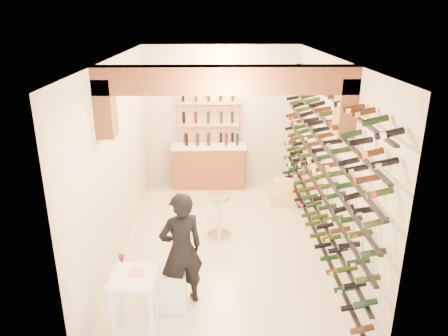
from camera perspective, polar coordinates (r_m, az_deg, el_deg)
name	(u,v)px	position (r m, az deg, el deg)	size (l,w,h in m)	color
ground	(224,242)	(7.75, 0.05, -9.84)	(6.00, 6.00, 0.00)	beige
room_shell	(225,123)	(6.66, 0.10, 6.05)	(3.52, 6.02, 3.21)	beige
wine_rack	(316,160)	(7.30, 12.15, 1.11)	(0.32, 5.70, 2.56)	black
back_counter	(209,165)	(9.94, -2.01, 0.47)	(1.70, 0.62, 1.29)	brown
back_shelving	(209,135)	(9.98, -2.04, 4.37)	(1.40, 0.31, 2.73)	tan
tasting_table	(134,285)	(5.61, -11.91, -15.00)	(0.57, 0.57, 1.01)	white
white_stool	(171,290)	(6.17, -7.06, -15.85)	(0.41, 0.41, 0.51)	white
person	(181,250)	(5.91, -5.70, -10.81)	(0.61, 0.40, 1.67)	black
chrome_barstool	(219,212)	(7.75, -0.62, -5.90)	(0.42, 0.42, 0.81)	silver
crate_lower	(283,197)	(9.21, 7.85, -3.89)	(0.51, 0.36, 0.31)	#DDC079
crate_upper	(283,185)	(9.11, 7.93, -2.30)	(0.42, 0.29, 0.25)	#DDC079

